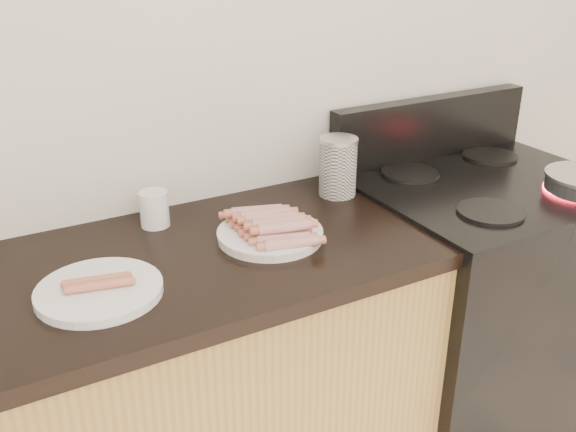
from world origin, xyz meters
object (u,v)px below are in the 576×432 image
stove (472,310)px  canister (338,167)px  mug (154,209)px  main_plate (270,236)px  side_plate (99,291)px

stove → canister: 0.71m
mug → stove: bearing=-12.7°
main_plate → side_plate: side_plate is taller
stove → side_plate: 1.28m
side_plate → mug: bearing=52.1°
side_plate → mug: mug is taller
stove → main_plate: size_ratio=3.47×
canister → mug: 0.54m
main_plate → canister: (0.31, 0.17, 0.08)m
main_plate → mug: bearing=136.2°
stove → mug: bearing=167.3°
canister → main_plate: bearing=-151.8°
canister → mug: bearing=174.5°
mug → side_plate: bearing=-127.9°
side_plate → canister: (0.75, 0.23, 0.08)m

